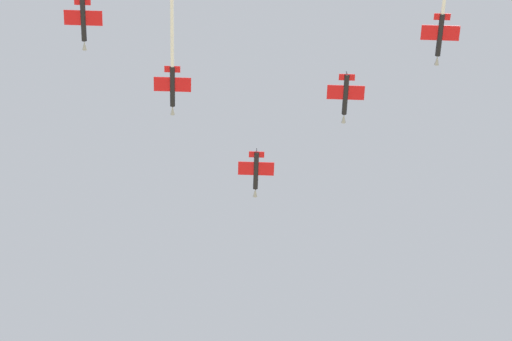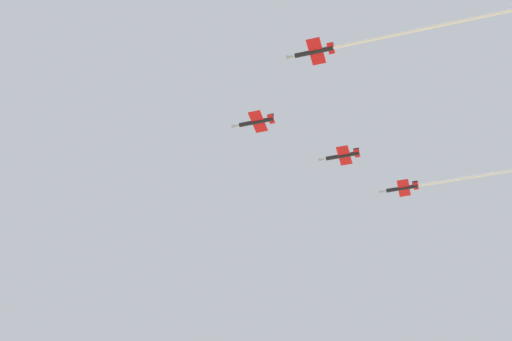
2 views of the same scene
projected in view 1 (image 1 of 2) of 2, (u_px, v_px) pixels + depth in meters
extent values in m
cylinder|color=black|center=(256.00, 171.00, 199.00)|extent=(3.77, 8.12, 1.01)
cone|color=#9EA3AD|center=(255.00, 192.00, 201.22)|extent=(1.53, 2.05, 0.96)
cube|color=red|center=(256.00, 169.00, 198.75)|extent=(7.91, 5.27, 0.17)
cube|color=red|center=(257.00, 154.00, 197.41)|extent=(3.38, 2.28, 0.17)
cube|color=black|center=(257.00, 153.00, 198.18)|extent=(0.64, 1.43, 1.65)
cylinder|color=black|center=(172.00, 87.00, 191.80)|extent=(3.77, 8.12, 1.01)
cone|color=#9EA3AD|center=(173.00, 110.00, 194.02)|extent=(1.53, 2.05, 0.96)
cube|color=red|center=(172.00, 84.00, 191.56)|extent=(7.91, 5.27, 0.17)
cube|color=red|center=(172.00, 69.00, 190.21)|extent=(3.38, 2.28, 0.17)
cube|color=black|center=(173.00, 68.00, 190.99)|extent=(0.64, 1.43, 1.65)
cylinder|color=black|center=(346.00, 95.00, 190.82)|extent=(3.77, 8.12, 1.01)
cone|color=#9EA3AD|center=(344.00, 118.00, 193.04)|extent=(1.53, 2.05, 0.96)
cube|color=red|center=(346.00, 92.00, 190.58)|extent=(7.91, 5.27, 0.17)
cube|color=red|center=(347.00, 77.00, 189.23)|extent=(3.38, 2.28, 0.17)
cube|color=black|center=(346.00, 76.00, 190.01)|extent=(0.64, 1.43, 1.65)
cylinder|color=black|center=(83.00, 20.00, 186.38)|extent=(3.77, 8.12, 1.01)
cone|color=#9EA3AD|center=(85.00, 45.00, 188.60)|extent=(1.53, 2.05, 0.96)
cube|color=red|center=(83.00, 18.00, 186.14)|extent=(7.91, 5.27, 0.17)
cube|color=red|center=(82.00, 2.00, 184.80)|extent=(3.38, 2.28, 0.17)
cube|color=black|center=(83.00, 1.00, 185.57)|extent=(0.64, 1.43, 1.65)
cylinder|color=black|center=(440.00, 35.00, 184.95)|extent=(3.77, 8.12, 1.01)
cone|color=#9EA3AD|center=(437.00, 60.00, 187.16)|extent=(1.53, 2.05, 0.96)
cube|color=red|center=(440.00, 33.00, 184.70)|extent=(7.91, 5.27, 0.17)
cube|color=red|center=(442.00, 17.00, 183.36)|extent=(3.38, 2.28, 0.17)
cube|color=black|center=(441.00, 16.00, 184.13)|extent=(0.64, 1.43, 1.65)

